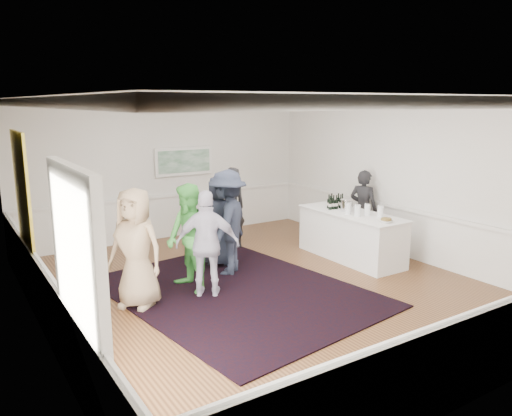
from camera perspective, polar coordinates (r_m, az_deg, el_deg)
floor at (r=8.70m, az=0.70°, el=-9.10°), size 8.00×8.00×0.00m
ceiling at (r=8.12m, az=0.76°, el=12.47°), size 7.00×8.00×0.02m
wall_left at (r=7.02m, az=-23.89°, el=-1.66°), size 0.02×8.00×3.20m
wall_right at (r=10.58m, az=16.79°, el=3.15°), size 0.02×8.00×3.20m
wall_back at (r=11.77m, az=-10.08°, el=4.33°), size 7.00×0.02×3.20m
wall_front at (r=5.48m, az=24.52°, el=-5.33°), size 7.00×0.02×3.20m
wainscoting at (r=8.54m, az=0.71°, el=-5.96°), size 7.00×8.00×1.00m
mirror at (r=8.25m, az=-25.13°, el=1.56°), size 0.05×1.25×1.85m
doorway at (r=5.27m, az=-19.78°, el=-7.71°), size 0.10×1.78×2.56m
landscape_painting at (r=11.86m, az=-8.23°, el=5.32°), size 1.44×0.06×0.66m
area_rug at (r=8.51m, az=-2.24°, el=-9.53°), size 4.04×4.97×0.02m
serving_table at (r=10.31m, az=10.80°, el=-3.11°), size 0.90×2.37×0.96m
bartender at (r=11.07m, az=12.15°, el=-0.14°), size 0.61×0.73×1.72m
guest_tan at (r=7.88m, az=-13.58°, el=-4.50°), size 1.03×1.09×1.88m
guest_green at (r=8.38m, az=-7.59°, el=-3.47°), size 0.79×0.96×1.83m
guest_lilac at (r=8.13m, az=-5.56°, el=-4.14°), size 1.10×0.91×1.76m
guest_dark_a at (r=9.15m, az=-3.26°, el=-1.68°), size 1.42×1.37×1.94m
guest_dark_b at (r=10.72m, az=-2.85°, el=-0.07°), size 0.67×0.46×1.79m
guest_navy at (r=9.67m, az=-4.17°, el=-1.46°), size 1.03×0.98×1.78m
wine_bottles at (r=10.53m, az=9.05°, el=0.81°), size 0.45×0.27×0.31m
juice_pitchers at (r=9.92m, az=12.15°, el=-0.20°), size 0.44×0.67×0.24m
ice_bucket at (r=10.28m, az=10.31°, el=0.26°), size 0.26×0.26×0.25m
nut_bowl at (r=9.50m, az=14.66°, el=-1.38°), size 0.24×0.24×0.07m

